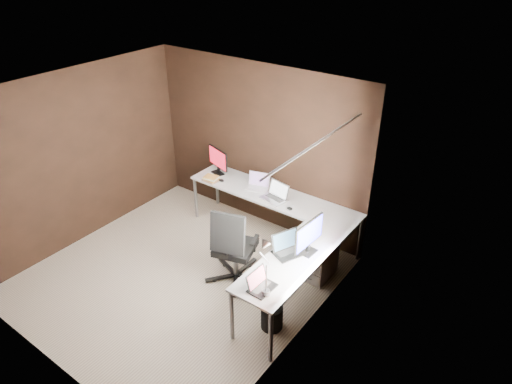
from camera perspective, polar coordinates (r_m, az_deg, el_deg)
room at (r=5.39m, az=-7.58°, el=-1.06°), size 3.60×3.60×2.50m
desk at (r=6.08m, az=2.51°, el=-3.53°), size 2.65×2.25×0.73m
drawer_pedestal at (r=6.14m, az=7.60°, el=-7.76°), size 0.42×0.50×0.60m
monitor_left at (r=7.06m, az=-4.77°, el=4.04°), size 0.46×0.20×0.41m
monitor_right at (r=5.31m, az=6.65°, el=-5.35°), size 0.14×0.53×0.43m
laptop_white at (r=6.70m, az=0.26°, el=0.91°), size 0.38×0.32×0.22m
laptop_silver at (r=6.43m, az=2.48°, el=-0.42°), size 0.40×0.32×0.24m
laptop_black_big at (r=5.41m, az=4.01°, el=-6.97°), size 0.38×0.44×0.24m
laptop_black_small at (r=4.92m, az=0.52°, el=-11.46°), size 0.22×0.31×0.20m
book_stack at (r=6.94m, az=-5.65°, el=1.68°), size 0.23×0.19×0.07m
mouse_left at (r=6.91m, az=-4.36°, el=1.46°), size 0.11×0.09×0.04m
mouse_corner at (r=6.21m, az=4.22°, el=-2.06°), size 0.10×0.08×0.03m
desk_lamp at (r=4.69m, az=1.11°, el=-8.59°), size 0.19×0.22×0.60m
office_chair at (r=5.97m, az=-2.72°, el=-8.42°), size 0.63×0.66×1.12m
wastebasket at (r=5.46m, az=1.99°, el=-15.35°), size 0.33×0.33×0.29m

